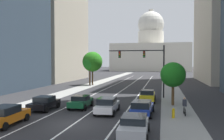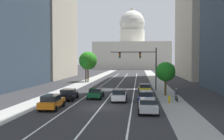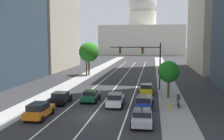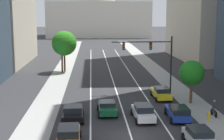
{
  "view_description": "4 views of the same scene",
  "coord_description": "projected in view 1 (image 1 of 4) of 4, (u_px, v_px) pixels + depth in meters",
  "views": [
    {
      "loc": [
        7.04,
        -18.58,
        5.03
      ],
      "look_at": [
        0.26,
        13.96,
        3.96
      ],
      "focal_mm": 39.06,
      "sensor_mm": 36.0,
      "label": 1
    },
    {
      "loc": [
        4.26,
        -28.24,
        5.38
      ],
      "look_at": [
        -0.44,
        16.19,
        3.56
      ],
      "focal_mm": 40.96,
      "sensor_mm": 36.0,
      "label": 2
    },
    {
      "loc": [
        6.07,
        -27.24,
        7.83
      ],
      "look_at": [
        1.29,
        4.99,
        4.29
      ],
      "focal_mm": 44.31,
      "sensor_mm": 36.0,
      "label": 3
    },
    {
      "loc": [
        -3.3,
        -27.32,
        10.38
      ],
      "look_at": [
        -1.07,
        9.26,
        4.24
      ],
      "focal_mm": 54.38,
      "sensor_mm": 36.0,
      "label": 4
    }
  ],
  "objects": [
    {
      "name": "car_black",
      "position": [
        44.0,
        103.0,
        25.69
      ],
      "size": [
        2.19,
        4.28,
        1.42
      ],
      "rotation": [
        0.0,
        0.0,
        1.59
      ],
      "color": "black",
      "rests_on": "ground"
    },
    {
      "name": "street_tree_near_left",
      "position": [
        90.0,
        63.0,
        52.89
      ],
      "size": [
        3.01,
        3.01,
        6.36
      ],
      "color": "#51381E",
      "rests_on": "ground"
    },
    {
      "name": "lane_stripe_center",
      "position": [
        123.0,
        90.0,
        44.24
      ],
      "size": [
        0.16,
        90.0,
        0.01
      ],
      "primitive_type": "cube",
      "color": "white",
      "rests_on": "ground"
    },
    {
      "name": "lane_stripe_left",
      "position": [
        105.0,
        89.0,
        44.94
      ],
      "size": [
        0.16,
        90.0,
        0.01
      ],
      "primitive_type": "cube",
      "color": "white",
      "rests_on": "ground"
    },
    {
      "name": "traffic_signal_mast",
      "position": [
        147.0,
        61.0,
        34.7
      ],
      "size": [
        7.99,
        0.39,
        7.43
      ],
      "color": "black",
      "rests_on": "ground"
    },
    {
      "name": "ground_plane",
      "position": [
        133.0,
        83.0,
        58.92
      ],
      "size": [
        400.0,
        400.0,
        0.0
      ],
      "primitive_type": "plane",
      "color": "#2B2B2D"
    },
    {
      "name": "office_tower_far_left",
      "position": [
        47.0,
        9.0,
        68.23
      ],
      "size": [
        16.81,
        26.02,
        39.73
      ],
      "color": "#B7AD99",
      "rests_on": "ground"
    },
    {
      "name": "car_white",
      "position": [
        107.0,
        105.0,
        23.97
      ],
      "size": [
        2.05,
        4.61,
        1.56
      ],
      "rotation": [
        0.0,
        0.0,
        1.6
      ],
      "color": "silver",
      "rests_on": "ground"
    },
    {
      "name": "street_tree_mid_left",
      "position": [
        92.0,
        62.0,
        53.58
      ],
      "size": [
        4.41,
        4.41,
        7.36
      ],
      "color": "#51381E",
      "rests_on": "ground"
    },
    {
      "name": "lane_stripe_right",
      "position": [
        142.0,
        90.0,
        43.54
      ],
      "size": [
        0.16,
        90.0,
        0.01
      ],
      "primitive_type": "cube",
      "color": "white",
      "rests_on": "ground"
    },
    {
      "name": "sidewalk_left",
      "position": [
        93.0,
        84.0,
        55.78
      ],
      "size": [
        3.36,
        130.0,
        0.01
      ],
      "primitive_type": "cube",
      "color": "gray",
      "rests_on": "ground"
    },
    {
      "name": "sidewalk_right",
      "position": [
        170.0,
        86.0,
        52.28
      ],
      "size": [
        3.36,
        130.0,
        0.01
      ],
      "primitive_type": "cube",
      "color": "gray",
      "rests_on": "ground"
    },
    {
      "name": "capitol_building",
      "position": [
        151.0,
        52.0,
        145.57
      ],
      "size": [
        44.27,
        29.83,
        36.43
      ],
      "color": "beige",
      "rests_on": "ground"
    },
    {
      "name": "car_silver",
      "position": [
        134.0,
        126.0,
        16.43
      ],
      "size": [
        2.08,
        4.16,
        1.41
      ],
      "rotation": [
        0.0,
        0.0,
        1.59
      ],
      "color": "#B2B5BA",
      "rests_on": "ground"
    },
    {
      "name": "car_yellow",
      "position": [
        148.0,
        95.0,
        31.11
      ],
      "size": [
        2.01,
        4.64,
        1.55
      ],
      "rotation": [
        0.0,
        0.0,
        1.58
      ],
      "color": "yellow",
      "rests_on": "ground"
    },
    {
      "name": "car_green",
      "position": [
        81.0,
        101.0,
        26.69
      ],
      "size": [
        2.06,
        4.05,
        1.38
      ],
      "rotation": [
        0.0,
        0.0,
        1.59
      ],
      "color": "#14512D",
      "rests_on": "ground"
    },
    {
      "name": "cyclist",
      "position": [
        185.0,
        106.0,
        23.07
      ],
      "size": [
        0.37,
        1.7,
        1.72
      ],
      "rotation": [
        0.0,
        0.0,
        1.6
      ],
      "color": "black",
      "rests_on": "ground"
    },
    {
      "name": "fire_hydrant",
      "position": [
        173.0,
        113.0,
        21.86
      ],
      "size": [
        0.26,
        0.35,
        0.91
      ],
      "color": "yellow",
      "rests_on": "ground"
    },
    {
      "name": "car_orange",
      "position": [
        6.0,
        115.0,
        19.38
      ],
      "size": [
        2.09,
        4.53,
        1.57
      ],
      "rotation": [
        0.0,
        0.0,
        1.6
      ],
      "color": "orange",
      "rests_on": "ground"
    },
    {
      "name": "street_tree_near_right",
      "position": [
        173.0,
        75.0,
        28.27
      ],
      "size": [
        2.92,
        2.92,
        5.05
      ],
      "color": "#51381E",
      "rests_on": "ground"
    },
    {
      "name": "car_blue",
      "position": [
        142.0,
        107.0,
        23.08
      ],
      "size": [
        2.14,
        4.67,
        1.45
      ],
      "rotation": [
        0.0,
        0.0,
        1.53
      ],
      "color": "#1E389E",
      "rests_on": "ground"
    }
  ]
}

